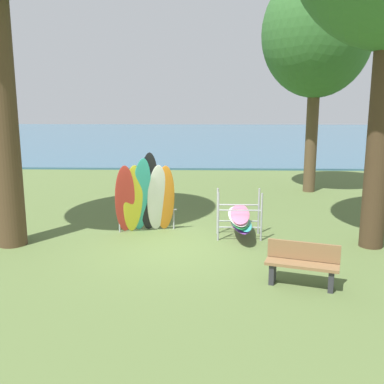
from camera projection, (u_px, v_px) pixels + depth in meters
The scene contains 6 objects.
ground_plane at pixel (173, 247), 11.30m from camera, with size 80.00×80.00×0.00m, color #566B38.
lake_water at pixel (197, 137), 40.54m from camera, with size 80.00×36.00×0.10m, color #38607A.
tree_mid_behind at pixel (317, 35), 16.67m from camera, with size 4.02×4.02×8.19m.
leaning_board_pile at pixel (145, 197), 12.18m from camera, with size 1.68×1.12×2.25m.
board_storage_rack at pixel (240, 218), 11.97m from camera, with size 1.15×2.13×1.25m.
park_bench at pixel (302, 263), 8.91m from camera, with size 1.46×0.82×0.85m.
Camera 1 is at (0.78, -10.76, 3.65)m, focal length 42.84 mm.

